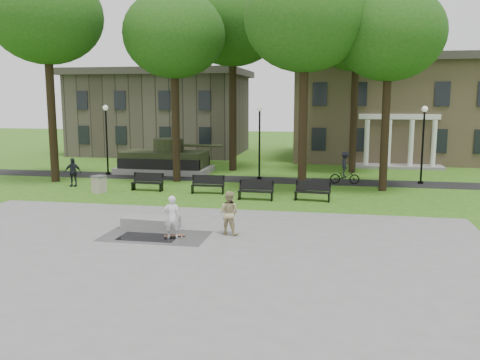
# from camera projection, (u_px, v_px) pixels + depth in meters

# --- Properties ---
(ground) EXTENTS (120.00, 120.00, 0.00)m
(ground) POSITION_uv_depth(u_px,v_px,m) (203.00, 224.00, 21.09)
(ground) COLOR #2D5413
(ground) RESTS_ON ground
(plaza) EXTENTS (22.00, 16.00, 0.02)m
(plaza) POSITION_uv_depth(u_px,v_px,m) (163.00, 262.00, 16.24)
(plaza) COLOR gray
(plaza) RESTS_ON ground
(footpath) EXTENTS (44.00, 2.60, 0.01)m
(footpath) POSITION_uv_depth(u_px,v_px,m) (251.00, 179.00, 32.73)
(footpath) COLOR black
(footpath) RESTS_ON ground
(building_right) EXTENTS (17.00, 12.00, 8.60)m
(building_right) POSITION_uv_depth(u_px,v_px,m) (392.00, 108.00, 43.78)
(building_right) COLOR #9E8460
(building_right) RESTS_ON ground
(building_left) EXTENTS (15.00, 10.00, 7.20)m
(building_left) POSITION_uv_depth(u_px,v_px,m) (162.00, 115.00, 48.24)
(building_left) COLOR #4C443D
(building_left) RESTS_ON ground
(tree_0) EXTENTS (6.80, 6.80, 12.97)m
(tree_0) POSITION_uv_depth(u_px,v_px,m) (46.00, 16.00, 30.42)
(tree_0) COLOR black
(tree_0) RESTS_ON ground
(tree_1) EXTENTS (6.20, 6.20, 11.63)m
(tree_1) POSITION_uv_depth(u_px,v_px,m) (174.00, 35.00, 30.67)
(tree_1) COLOR black
(tree_1) RESTS_ON ground
(tree_2) EXTENTS (6.60, 6.60, 12.16)m
(tree_2) POSITION_uv_depth(u_px,v_px,m) (305.00, 20.00, 27.21)
(tree_2) COLOR black
(tree_2) RESTS_ON ground
(tree_3) EXTENTS (6.00, 6.00, 11.19)m
(tree_3) POSITION_uv_depth(u_px,v_px,m) (389.00, 34.00, 27.47)
(tree_3) COLOR black
(tree_3) RESTS_ON ground
(tree_4) EXTENTS (7.20, 7.20, 13.50)m
(tree_4) POSITION_uv_depth(u_px,v_px,m) (233.00, 23.00, 35.32)
(tree_4) COLOR black
(tree_4) RESTS_ON ground
(tree_5) EXTENTS (6.40, 6.40, 12.44)m
(tree_5) POSITION_uv_depth(u_px,v_px,m) (357.00, 31.00, 34.36)
(tree_5) COLOR black
(tree_5) RESTS_ON ground
(lamp_left) EXTENTS (0.36, 0.36, 4.73)m
(lamp_left) POSITION_uv_depth(u_px,v_px,m) (106.00, 134.00, 34.41)
(lamp_left) COLOR black
(lamp_left) RESTS_ON ground
(lamp_mid) EXTENTS (0.36, 0.36, 4.73)m
(lamp_mid) POSITION_uv_depth(u_px,v_px,m) (259.00, 136.00, 32.48)
(lamp_mid) COLOR black
(lamp_mid) RESTS_ON ground
(lamp_right) EXTENTS (0.36, 0.36, 4.73)m
(lamp_right) POSITION_uv_depth(u_px,v_px,m) (423.00, 138.00, 30.65)
(lamp_right) COLOR black
(lamp_right) RESTS_ON ground
(tank_monument) EXTENTS (7.45, 3.40, 2.40)m
(tank_monument) POSITION_uv_depth(u_px,v_px,m) (165.00, 160.00, 35.72)
(tank_monument) COLOR gray
(tank_monument) RESTS_ON ground
(puddle) EXTENTS (2.20, 1.20, 0.00)m
(puddle) POSITION_uv_depth(u_px,v_px,m) (148.00, 237.00, 19.07)
(puddle) COLOR black
(puddle) RESTS_ON plaza
(concrete_block) EXTENTS (2.27, 1.16, 0.45)m
(concrete_block) POSITION_uv_depth(u_px,v_px,m) (151.00, 223.00, 20.38)
(concrete_block) COLOR gray
(concrete_block) RESTS_ON plaza
(skateboard) EXTENTS (0.80, 0.47, 0.07)m
(skateboard) POSITION_uv_depth(u_px,v_px,m) (175.00, 236.00, 19.10)
(skateboard) COLOR brown
(skateboard) RESTS_ON plaza
(skateboarder) EXTENTS (0.68, 0.54, 1.62)m
(skateboarder) POSITION_uv_depth(u_px,v_px,m) (172.00, 217.00, 18.84)
(skateboarder) COLOR silver
(skateboarder) RESTS_ON plaza
(friend_watching) EXTENTS (0.95, 0.81, 1.69)m
(friend_watching) POSITION_uv_depth(u_px,v_px,m) (229.00, 213.00, 19.35)
(friend_watching) COLOR tan
(friend_watching) RESTS_ON plaza
(pedestrian_walker) EXTENTS (1.05, 0.56, 1.70)m
(pedestrian_walker) POSITION_uv_depth(u_px,v_px,m) (73.00, 172.00, 30.05)
(pedestrian_walker) COLOR black
(pedestrian_walker) RESTS_ON ground
(cyclist) EXTENTS (1.78, 1.01, 1.99)m
(cyclist) POSITION_uv_depth(u_px,v_px,m) (345.00, 171.00, 30.99)
(cyclist) COLOR black
(cyclist) RESTS_ON ground
(park_bench_0) EXTENTS (1.82, 0.62, 1.00)m
(park_bench_0) POSITION_uv_depth(u_px,v_px,m) (148.00, 181.00, 28.78)
(park_bench_0) COLOR black
(park_bench_0) RESTS_ON ground
(park_bench_1) EXTENTS (1.83, 0.65, 1.00)m
(park_bench_1) POSITION_uv_depth(u_px,v_px,m) (208.00, 184.00, 27.90)
(park_bench_1) COLOR black
(park_bench_1) RESTS_ON ground
(park_bench_2) EXTENTS (1.81, 0.58, 1.00)m
(park_bench_2) POSITION_uv_depth(u_px,v_px,m) (256.00, 190.00, 26.17)
(park_bench_2) COLOR black
(park_bench_2) RESTS_ON ground
(park_bench_3) EXTENTS (1.84, 0.74, 1.00)m
(park_bench_3) POSITION_uv_depth(u_px,v_px,m) (313.00, 191.00, 25.91)
(park_bench_3) COLOR black
(park_bench_3) RESTS_ON ground
(trash_bin) EXTENTS (0.85, 0.85, 0.96)m
(trash_bin) POSITION_uv_depth(u_px,v_px,m) (99.00, 184.00, 28.07)
(trash_bin) COLOR #B8A998
(trash_bin) RESTS_ON ground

